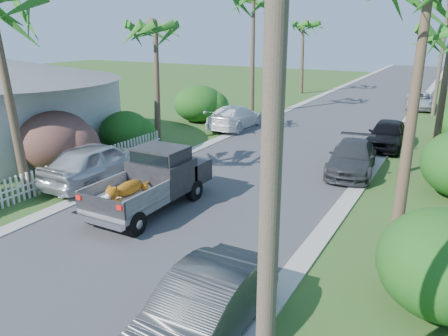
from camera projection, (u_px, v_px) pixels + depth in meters
The scene contains 21 objects.
ground at pixel (86, 283), 10.69m from camera, with size 120.00×120.00×0.00m, color #395821.
road at pixel (344, 115), 31.54m from camera, with size 8.00×100.00×0.02m, color #38383A.
curb_left at pixel (288, 110), 33.51m from camera, with size 0.60×100.00×0.06m, color #A5A39E.
curb_right at pixel (408, 120), 29.55m from camera, with size 0.60×100.00×0.06m, color #A5A39E.
pickup_truck at pixel (157, 178), 15.09m from camera, with size 1.98×5.12×2.06m.
parked_car_rn at pixel (202, 310), 8.49m from camera, with size 1.50×4.29×1.41m, color #2D3032.
parked_car_rm at pixel (352, 158), 18.71m from camera, with size 1.84×4.53×1.32m, color #333539.
parked_car_rf at pixel (387, 134), 22.57m from camera, with size 1.71×4.26×1.45m, color black.
parked_car_rd at pixel (420, 101), 33.76m from camera, with size 2.05×4.45×1.24m, color silver.
parked_car_ln at pixel (98, 163), 17.43m from camera, with size 1.99×4.95×1.69m, color silver.
parked_car_lf at pixel (235, 117), 27.06m from camera, with size 2.01×4.94×1.43m, color white.
palm_l_b at pixel (154, 25), 21.96m from camera, with size 4.40×4.40×7.40m.
palm_l_d at pixel (304, 23), 40.08m from camera, with size 4.40×4.40×7.70m.
shrub_l_b at pixel (56, 141), 18.90m from camera, with size 3.00×3.30×2.60m, color #9F1644.
shrub_l_c at pixel (125, 131), 22.14m from camera, with size 2.40×2.64×2.00m, color #194313.
shrub_l_d at pixel (199, 104), 29.02m from camera, with size 3.20×3.52×2.40m, color #194313.
shrub_r_a at pixel (444, 263), 9.34m from camera, with size 2.80×3.08×2.30m, color #194313.
picket_fence at pixel (79, 168), 17.89m from camera, with size 0.10×11.00×1.00m, color white.
utility_pole_a at pixel (272, 150), 5.05m from camera, with size 1.60×0.26×9.00m.
utility_pole_b at pixel (418, 64), 17.55m from camera, with size 1.60×0.26×9.00m.
utility_pole_c at pixel (442, 49), 30.06m from camera, with size 1.60×0.26×9.00m.
Camera 1 is at (7.47, -6.53, 5.93)m, focal length 35.00 mm.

